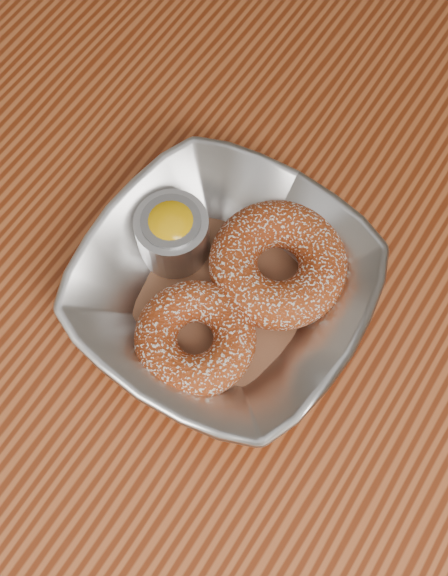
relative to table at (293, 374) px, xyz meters
The scene contains 7 objects.
ground_plane 0.65m from the table, ahead, with size 4.00×4.00×0.00m, color #565659.
table is the anchor object (origin of this frame).
serving_bowl 0.14m from the table, behind, with size 0.22×0.22×0.05m, color #B2B4B9.
parchment 0.13m from the table, behind, with size 0.14×0.14×0.00m, color brown.
donut_back 0.14m from the table, 146.17° to the left, with size 0.11×0.11×0.04m, color #8D3311.
donut_front 0.15m from the table, 141.98° to the right, with size 0.09×0.09×0.03m, color #8D3311.
ramekin 0.19m from the table, behind, with size 0.06×0.06×0.05m.
Camera 1 is at (0.04, -0.17, 1.25)m, focal length 42.00 mm.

